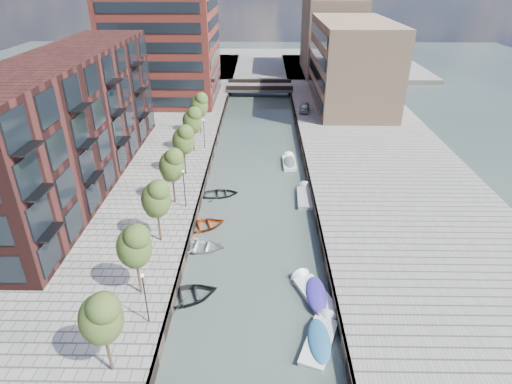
{
  "coord_description": "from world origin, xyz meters",
  "views": [
    {
      "loc": [
        0.54,
        -13.91,
        22.74
      ],
      "look_at": [
        0.0,
        22.6,
        3.5
      ],
      "focal_mm": 30.0,
      "sensor_mm": 36.0,
      "label": 1
    }
  ],
  "objects_px": {
    "sloop_2": "(202,228)",
    "motorboat_2": "(305,196)",
    "tree_0": "(101,316)",
    "tree_1": "(134,245)",
    "tree_5": "(192,120)",
    "tree_4": "(183,139)",
    "sloop_1": "(186,299)",
    "tree_2": "(156,198)",
    "car": "(304,108)",
    "bridge": "(260,87)",
    "sloop_4": "(220,196)",
    "tree_6": "(199,104)",
    "motorboat_0": "(321,338)",
    "motorboat_3": "(313,293)",
    "sloop_3": "(199,249)",
    "tree_3": "(171,164)",
    "motorboat_4": "(289,162)"
  },
  "relations": [
    {
      "from": "tree_5",
      "to": "motorboat_4",
      "type": "relative_size",
      "value": 1.27
    },
    {
      "from": "motorboat_2",
      "to": "tree_4",
      "type": "bearing_deg",
      "value": 164.62
    },
    {
      "from": "tree_4",
      "to": "motorboat_3",
      "type": "height_order",
      "value": "tree_4"
    },
    {
      "from": "tree_0",
      "to": "tree_1",
      "type": "height_order",
      "value": "same"
    },
    {
      "from": "bridge",
      "to": "tree_0",
      "type": "xyz_separation_m",
      "value": [
        -8.5,
        -68.0,
        3.92
      ]
    },
    {
      "from": "bridge",
      "to": "tree_3",
      "type": "bearing_deg",
      "value": -100.25
    },
    {
      "from": "sloop_2",
      "to": "motorboat_2",
      "type": "xyz_separation_m",
      "value": [
        10.72,
        6.58,
        0.1
      ]
    },
    {
      "from": "tree_4",
      "to": "sloop_3",
      "type": "bearing_deg",
      "value": -76.52
    },
    {
      "from": "tree_0",
      "to": "tree_5",
      "type": "distance_m",
      "value": 35.0
    },
    {
      "from": "sloop_2",
      "to": "motorboat_0",
      "type": "height_order",
      "value": "motorboat_0"
    },
    {
      "from": "bridge",
      "to": "car",
      "type": "relative_size",
      "value": 3.19
    },
    {
      "from": "motorboat_0",
      "to": "motorboat_3",
      "type": "bearing_deg",
      "value": 90.42
    },
    {
      "from": "tree_6",
      "to": "motorboat_0",
      "type": "bearing_deg",
      "value": -71.17
    },
    {
      "from": "tree_2",
      "to": "sloop_4",
      "type": "height_order",
      "value": "tree_2"
    },
    {
      "from": "sloop_2",
      "to": "sloop_1",
      "type": "bearing_deg",
      "value": 157.15
    },
    {
      "from": "bridge",
      "to": "sloop_4",
      "type": "distance_m",
      "value": 43.89
    },
    {
      "from": "tree_5",
      "to": "tree_6",
      "type": "bearing_deg",
      "value": 90.0
    },
    {
      "from": "tree_2",
      "to": "tree_4",
      "type": "xyz_separation_m",
      "value": [
        0.0,
        14.0,
        0.0
      ]
    },
    {
      "from": "motorboat_4",
      "to": "motorboat_0",
      "type": "bearing_deg",
      "value": -88.99
    },
    {
      "from": "tree_2",
      "to": "motorboat_3",
      "type": "relative_size",
      "value": 1.12
    },
    {
      "from": "tree_5",
      "to": "car",
      "type": "xyz_separation_m",
      "value": [
        16.19,
        17.83,
        -3.61
      ]
    },
    {
      "from": "sloop_1",
      "to": "motorboat_3",
      "type": "relative_size",
      "value": 0.96
    },
    {
      "from": "bridge",
      "to": "car",
      "type": "xyz_separation_m",
      "value": [
        7.69,
        -15.17,
        0.3
      ]
    },
    {
      "from": "tree_0",
      "to": "tree_4",
      "type": "xyz_separation_m",
      "value": [
        0.0,
        28.0,
        0.0
      ]
    },
    {
      "from": "bridge",
      "to": "motorboat_4",
      "type": "bearing_deg",
      "value": -83.21
    },
    {
      "from": "tree_2",
      "to": "motorboat_3",
      "type": "distance_m",
      "value": 15.29
    },
    {
      "from": "sloop_1",
      "to": "motorboat_4",
      "type": "xyz_separation_m",
      "value": [
        9.4,
        25.96,
        0.19
      ]
    },
    {
      "from": "sloop_3",
      "to": "tree_1",
      "type": "bearing_deg",
      "value": 157.41
    },
    {
      "from": "tree_6",
      "to": "bridge",
      "type": "bearing_deg",
      "value": 71.9
    },
    {
      "from": "sloop_2",
      "to": "motorboat_2",
      "type": "relative_size",
      "value": 0.9
    },
    {
      "from": "tree_0",
      "to": "sloop_3",
      "type": "distance_m",
      "value": 15.35
    },
    {
      "from": "sloop_1",
      "to": "tree_2",
      "type": "bearing_deg",
      "value": 6.13
    },
    {
      "from": "sloop_1",
      "to": "sloop_2",
      "type": "height_order",
      "value": "sloop_1"
    },
    {
      "from": "tree_5",
      "to": "tree_4",
      "type": "bearing_deg",
      "value": -90.0
    },
    {
      "from": "sloop_2",
      "to": "car",
      "type": "relative_size",
      "value": 1.15
    },
    {
      "from": "bridge",
      "to": "sloop_3",
      "type": "bearing_deg",
      "value": -95.44
    },
    {
      "from": "motorboat_2",
      "to": "car",
      "type": "relative_size",
      "value": 1.28
    },
    {
      "from": "tree_0",
      "to": "car",
      "type": "relative_size",
      "value": 1.46
    },
    {
      "from": "tree_3",
      "to": "sloop_1",
      "type": "bearing_deg",
      "value": -76.69
    },
    {
      "from": "bridge",
      "to": "tree_6",
      "type": "distance_m",
      "value": 27.63
    },
    {
      "from": "sloop_4",
      "to": "motorboat_2",
      "type": "xyz_separation_m",
      "value": [
        9.56,
        -0.16,
        0.1
      ]
    },
    {
      "from": "tree_0",
      "to": "motorboat_2",
      "type": "xyz_separation_m",
      "value": [
        13.93,
        24.17,
        -5.21
      ]
    },
    {
      "from": "tree_5",
      "to": "sloop_3",
      "type": "xyz_separation_m",
      "value": [
        3.35,
        -21.0,
        -5.31
      ]
    },
    {
      "from": "tree_5",
      "to": "sloop_2",
      "type": "bearing_deg",
      "value": -79.56
    },
    {
      "from": "tree_3",
      "to": "sloop_4",
      "type": "height_order",
      "value": "tree_3"
    },
    {
      "from": "tree_5",
      "to": "motorboat_0",
      "type": "xyz_separation_m",
      "value": [
        13.16,
        -31.59,
        -5.11
      ]
    },
    {
      "from": "tree_3",
      "to": "motorboat_3",
      "type": "height_order",
      "value": "tree_3"
    },
    {
      "from": "tree_1",
      "to": "tree_6",
      "type": "xyz_separation_m",
      "value": [
        0.0,
        35.0,
        0.0
      ]
    },
    {
      "from": "sloop_3",
      "to": "motorboat_3",
      "type": "height_order",
      "value": "motorboat_3"
    },
    {
      "from": "tree_1",
      "to": "sloop_2",
      "type": "height_order",
      "value": "tree_1"
    }
  ]
}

